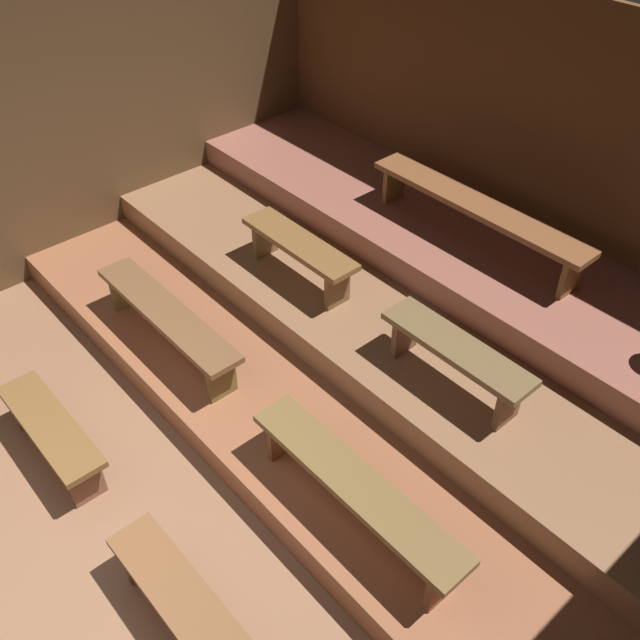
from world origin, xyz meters
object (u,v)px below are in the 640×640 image
(bench_upper_center, at_px, (477,210))
(bench_lower_right, at_px, (356,488))
(bench_middle_left, at_px, (299,249))
(bench_middle_right, at_px, (456,354))
(bench_floor_right, at_px, (181,600))
(bench_lower_left, at_px, (167,317))
(bench_floor_left, at_px, (52,431))

(bench_upper_center, bearing_deg, bench_lower_right, -65.54)
(bench_middle_left, height_order, bench_middle_right, same)
(bench_floor_right, xyz_separation_m, bench_lower_left, (-1.97, 1.18, 0.27))
(bench_floor_left, height_order, bench_lower_right, bench_lower_right)
(bench_floor_right, relative_size, bench_middle_left, 0.98)
(bench_floor_right, relative_size, bench_lower_left, 0.69)
(bench_middle_right, bearing_deg, bench_floor_left, -126.01)
(bench_floor_left, relative_size, bench_floor_right, 1.00)
(bench_lower_right, height_order, bench_middle_right, bench_middle_right)
(bench_floor_left, height_order, bench_lower_left, bench_lower_left)
(bench_floor_right, relative_size, bench_upper_center, 0.55)
(bench_lower_left, relative_size, bench_middle_left, 1.42)
(bench_lower_right, relative_size, bench_upper_center, 0.79)
(bench_lower_left, bearing_deg, bench_middle_left, 78.69)
(bench_middle_right, distance_m, bench_upper_center, 1.56)
(bench_floor_right, bearing_deg, bench_lower_left, 149.14)
(bench_lower_left, height_order, bench_lower_right, same)
(bench_lower_left, bearing_deg, bench_floor_left, -78.13)
(bench_floor_right, xyz_separation_m, bench_middle_left, (-1.73, 2.38, 0.52))
(bench_floor_right, distance_m, bench_upper_center, 3.82)
(bench_lower_left, distance_m, bench_lower_right, 2.22)
(bench_floor_left, bearing_deg, bench_middle_right, 53.99)
(bench_middle_right, bearing_deg, bench_lower_right, -78.69)
(bench_floor_right, height_order, bench_lower_right, bench_lower_right)
(bench_lower_left, relative_size, bench_upper_center, 0.79)
(bench_middle_right, xyz_separation_m, bench_upper_center, (-0.88, 1.25, 0.28))
(bench_floor_right, distance_m, bench_middle_right, 2.44)
(bench_floor_right, bearing_deg, bench_middle_left, 126.01)
(bench_floor_right, bearing_deg, bench_floor_left, 180.00)
(bench_floor_left, distance_m, bench_middle_right, 2.99)
(bench_floor_left, height_order, bench_floor_right, same)
(bench_middle_right, bearing_deg, bench_middle_left, 180.00)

